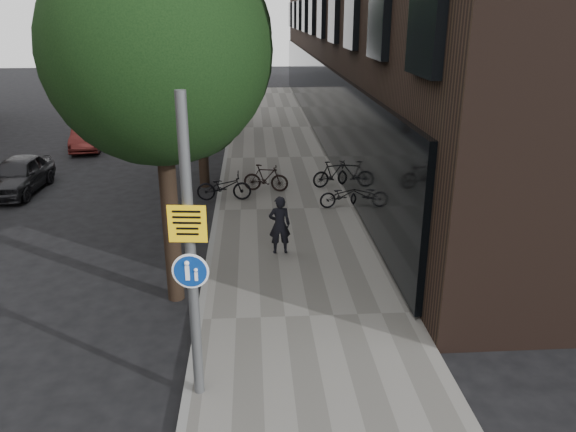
{
  "coord_description": "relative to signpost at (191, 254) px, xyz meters",
  "views": [
    {
      "loc": [
        -0.84,
        -6.73,
        6.0
      ],
      "look_at": [
        -0.13,
        4.19,
        2.0
      ],
      "focal_mm": 35.0,
      "sensor_mm": 36.0,
      "label": 1
    }
  ],
  "objects": [
    {
      "name": "signpost",
      "position": [
        0.0,
        0.0,
        0.0
      ],
      "size": [
        0.56,
        0.16,
        4.88
      ],
      "rotation": [
        0.0,
        0.0,
        -0.1
      ],
      "color": "#595B5E",
      "rests_on": "sidewalk"
    },
    {
      "name": "street_tree_mid",
      "position": [
        -0.73,
        12.11,
        2.53
      ],
      "size": [
        5.0,
        5.0,
        7.8
      ],
      "color": "black",
      "rests_on": "ground"
    },
    {
      "name": "street_tree_near",
      "position": [
        -0.73,
        3.61,
        2.52
      ],
      "size": [
        4.4,
        4.4,
        7.5
      ],
      "color": "black",
      "rests_on": "ground"
    },
    {
      "name": "parked_car_mid",
      "position": [
        -6.6,
        18.22,
        -2.0
      ],
      "size": [
        1.7,
        3.67,
        1.16
      ],
      "primitive_type": "imported",
      "rotation": [
        0.0,
        0.0,
        0.14
      ],
      "color": "#571B18",
      "rests_on": "ground"
    },
    {
      "name": "parked_car_near",
      "position": [
        -7.21,
        11.69,
        -1.96
      ],
      "size": [
        1.59,
        3.73,
        1.26
      ],
      "primitive_type": "imported",
      "rotation": [
        0.0,
        0.0,
        -0.03
      ],
      "color": "black",
      "rests_on": "ground"
    },
    {
      "name": "parked_bike_facade_far",
      "position": [
        3.8,
        11.25,
        -2.0
      ],
      "size": [
        1.62,
        0.86,
        0.93
      ],
      "primitive_type": "imported",
      "rotation": [
        0.0,
        0.0,
        1.86
      ],
      "color": "black",
      "rests_on": "sidewalk"
    },
    {
      "name": "parked_car_far",
      "position": [
        -7.23,
        26.42,
        -2.01
      ],
      "size": [
        1.69,
        4.02,
        1.16
      ],
      "primitive_type": "imported",
      "rotation": [
        0.0,
        0.0,
        -0.02
      ],
      "color": "black",
      "rests_on": "ground"
    },
    {
      "name": "parked_bike_facade_near",
      "position": [
        3.8,
        9.01,
        -2.07
      ],
      "size": [
        1.58,
        0.73,
        0.8
      ],
      "primitive_type": "imported",
      "rotation": [
        0.0,
        0.0,
        1.71
      ],
      "color": "black",
      "rests_on": "sidewalk"
    },
    {
      "name": "parked_bike_curb_far",
      "position": [
        1.4,
        10.87,
        -2.0
      ],
      "size": [
        1.62,
        0.76,
        0.94
      ],
      "primitive_type": "imported",
      "rotation": [
        0.0,
        0.0,
        1.36
      ],
      "color": "black",
      "rests_on": "sidewalk"
    },
    {
      "name": "curb_edge",
      "position": [
        -0.2,
        8.97,
        -2.52
      ],
      "size": [
        0.15,
        60.0,
        0.13
      ],
      "primitive_type": "cube",
      "color": "slate",
      "rests_on": "ground"
    },
    {
      "name": "pedestrian",
      "position": [
        1.61,
        5.55,
        -1.7
      ],
      "size": [
        0.57,
        0.39,
        1.53
      ],
      "primitive_type": "imported",
      "rotation": [
        0.0,
        0.0,
        3.19
      ],
      "color": "black",
      "rests_on": "sidewalk"
    },
    {
      "name": "street_tree_far",
      "position": [
        -0.73,
        21.11,
        2.53
      ],
      "size": [
        5.0,
        5.0,
        7.8
      ],
      "color": "black",
      "rests_on": "ground"
    },
    {
      "name": "parked_bike_curb_near",
      "position": [
        0.0,
        9.97,
        -2.0
      ],
      "size": [
        1.78,
        0.63,
        0.93
      ],
      "primitive_type": "imported",
      "rotation": [
        0.0,
        0.0,
        1.57
      ],
      "color": "black",
      "rests_on": "sidewalk"
    },
    {
      "name": "sidewalk",
      "position": [
        2.05,
        8.97,
        -2.53
      ],
      "size": [
        4.5,
        60.0,
        0.12
      ],
      "primitive_type": "cube",
      "color": "slate",
      "rests_on": "ground"
    }
  ]
}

